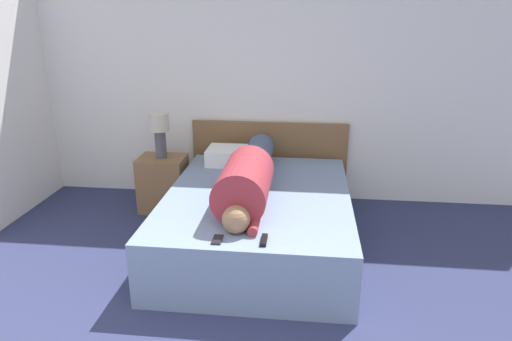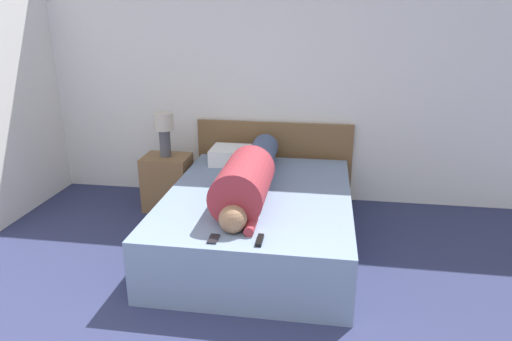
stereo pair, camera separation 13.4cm
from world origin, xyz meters
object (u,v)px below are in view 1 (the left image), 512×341
cell_phone (217,240)px  pillow_near_headboard (235,156)px  tv_remote (264,240)px  nightstand (163,184)px  person_lying (249,176)px  table_lamp (160,130)px  bed (258,219)px

cell_phone → pillow_near_headboard: bearing=94.6°
cell_phone → tv_remote: bearing=3.0°
nightstand → person_lying: bearing=-36.8°
table_lamp → pillow_near_headboard: bearing=6.9°
bed → person_lying: (-0.07, -0.06, 0.42)m
nightstand → table_lamp: 0.56m
person_lying → tv_remote: person_lying is taller
person_lying → cell_phone: size_ratio=13.81×
cell_phone → table_lamp: bearing=119.4°
nightstand → bed: bearing=-32.5°
bed → table_lamp: 1.37m
bed → pillow_near_headboard: size_ratio=3.64×
table_lamp → person_lying: table_lamp is taller
bed → table_lamp: bearing=147.5°
person_lying → nightstand: bearing=143.2°
nightstand → tv_remote: size_ratio=3.73×
table_lamp → cell_phone: bearing=-60.6°
tv_remote → cell_phone: 0.31m
bed → pillow_near_headboard: (-0.31, 0.75, 0.32)m
person_lying → cell_phone: 0.83m
tv_remote → nightstand: bearing=127.7°
pillow_near_headboard → tv_remote: pillow_near_headboard is taller
tv_remote → table_lamp: bearing=127.7°
pillow_near_headboard → tv_remote: (0.44, -1.61, -0.07)m
table_lamp → pillow_near_headboard: 0.78m
bed → tv_remote: 0.90m
bed → person_lying: bearing=-138.1°
nightstand → table_lamp: (0.00, 0.00, 0.56)m
person_lying → bed: bearing=41.9°
table_lamp → person_lying: (0.97, -0.72, -0.18)m
bed → person_lying: 0.43m
bed → pillow_near_headboard: bearing=112.3°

